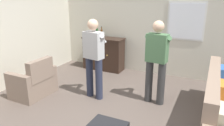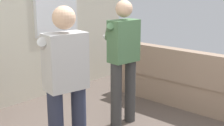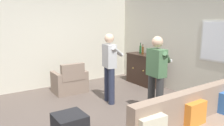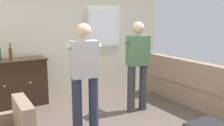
% 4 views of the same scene
% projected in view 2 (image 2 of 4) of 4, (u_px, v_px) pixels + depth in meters
% --- Properties ---
extents(wall_back_with_window, '(5.20, 0.15, 2.80)m').
position_uv_depth(wall_back_with_window, '(3.00, 17.00, 4.66)').
color(wall_back_with_window, beige).
rests_on(wall_back_with_window, ground).
extents(couch, '(0.57, 2.63, 0.92)m').
position_uv_depth(couch, '(190.00, 84.00, 4.87)').
color(couch, gray).
rests_on(couch, ground).
extents(person_standing_left, '(0.55, 0.51, 1.68)m').
position_uv_depth(person_standing_left, '(66.00, 83.00, 3.02)').
color(person_standing_left, '#282D42').
rests_on(person_standing_left, ground).
extents(person_standing_right, '(0.55, 0.50, 1.68)m').
position_uv_depth(person_standing_right, '(123.00, 57.00, 4.11)').
color(person_standing_right, '#383838').
rests_on(person_standing_right, ground).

